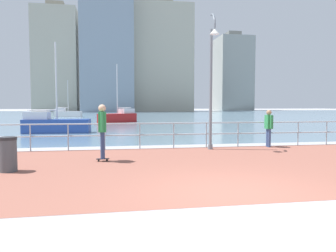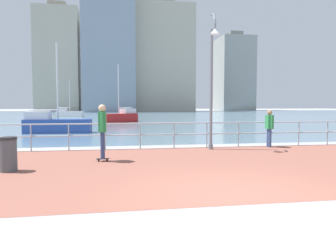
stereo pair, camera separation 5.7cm
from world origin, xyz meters
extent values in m
plane|color=#9E9EA3|center=(0.00, 40.00, 0.00)|extent=(220.00, 220.00, 0.00)
cube|color=#935647|center=(0.00, 3.06, 0.00)|extent=(28.00, 7.49, 0.01)
cube|color=slate|center=(0.00, 51.81, 0.00)|extent=(180.00, 88.00, 0.00)
cylinder|color=#9EADB7|center=(-5.60, 6.81, 0.52)|extent=(0.05, 0.05, 1.04)
cylinder|color=#9EADB7|center=(-4.20, 6.81, 0.52)|extent=(0.05, 0.05, 1.04)
cylinder|color=#9EADB7|center=(-2.80, 6.81, 0.52)|extent=(0.05, 0.05, 1.04)
cylinder|color=#9EADB7|center=(-1.40, 6.81, 0.52)|extent=(0.05, 0.05, 1.04)
cylinder|color=#9EADB7|center=(0.00, 6.81, 0.52)|extent=(0.05, 0.05, 1.04)
cylinder|color=#9EADB7|center=(1.40, 6.81, 0.52)|extent=(0.05, 0.05, 1.04)
cylinder|color=#9EADB7|center=(2.80, 6.81, 0.52)|extent=(0.05, 0.05, 1.04)
cylinder|color=#9EADB7|center=(4.20, 6.81, 0.52)|extent=(0.05, 0.05, 1.04)
cylinder|color=#9EADB7|center=(5.60, 6.81, 0.52)|extent=(0.05, 0.05, 1.04)
cylinder|color=#9EADB7|center=(7.00, 6.81, 0.52)|extent=(0.05, 0.05, 1.04)
cylinder|color=#9EADB7|center=(0.00, 6.81, 1.04)|extent=(25.20, 0.06, 0.06)
cylinder|color=#9EADB7|center=(0.00, 6.81, 0.57)|extent=(25.20, 0.06, 0.06)
cylinder|color=slate|center=(1.39, 6.21, 0.10)|extent=(0.19, 0.19, 0.20)
cylinder|color=slate|center=(1.39, 6.21, 2.38)|extent=(0.12, 0.12, 4.75)
cylinder|color=slate|center=(1.38, 6.13, 5.29)|extent=(0.10, 0.19, 0.11)
cylinder|color=slate|center=(1.37, 5.98, 5.24)|extent=(0.10, 0.20, 0.15)
cylinder|color=slate|center=(1.36, 5.85, 5.16)|extent=(0.10, 0.19, 0.18)
cylinder|color=slate|center=(1.36, 5.75, 5.04)|extent=(0.09, 0.17, 0.19)
cylinder|color=slate|center=(1.35, 5.68, 4.90)|extent=(0.09, 0.13, 0.19)
cylinder|color=slate|center=(1.35, 5.66, 4.74)|extent=(0.09, 0.09, 0.17)
cone|color=silver|center=(1.35, 5.67, 4.54)|extent=(0.36, 0.36, 0.22)
cylinder|color=black|center=(-2.89, 4.10, 0.03)|extent=(0.06, 0.03, 0.06)
cylinder|color=black|center=(-2.90, 4.17, 0.03)|extent=(0.06, 0.03, 0.06)
cylinder|color=black|center=(-2.64, 4.10, 0.03)|extent=(0.06, 0.03, 0.06)
cylinder|color=black|center=(-2.64, 4.18, 0.03)|extent=(0.06, 0.03, 0.06)
cube|color=black|center=(-2.77, 4.14, 0.08)|extent=(0.40, 0.11, 0.02)
cylinder|color=navy|center=(-2.77, 4.06, 0.51)|extent=(0.13, 0.13, 0.84)
cylinder|color=navy|center=(-2.77, 4.22, 0.51)|extent=(0.13, 0.13, 0.84)
cube|color=#2D8C4C|center=(-2.77, 4.14, 1.25)|extent=(0.24, 0.34, 0.63)
cylinder|color=#2D8C4C|center=(-2.76, 3.91, 1.26)|extent=(0.09, 0.09, 0.60)
cylinder|color=#2D8C4C|center=(-2.77, 4.37, 1.26)|extent=(0.09, 0.09, 0.60)
sphere|color=#DBAD89|center=(-2.77, 4.14, 1.68)|extent=(0.23, 0.23, 0.23)
cylinder|color=#384C7A|center=(4.02, 6.54, 0.39)|extent=(0.14, 0.14, 0.78)
cylinder|color=#384C7A|center=(4.02, 6.38, 0.39)|extent=(0.14, 0.14, 0.78)
cube|color=#2D8C4C|center=(4.02, 6.46, 1.07)|extent=(0.26, 0.35, 0.58)
cylinder|color=#2D8C4C|center=(4.03, 6.69, 1.08)|extent=(0.09, 0.09, 0.55)
cylinder|color=#2D8C4C|center=(4.01, 6.23, 1.08)|extent=(0.09, 0.09, 0.55)
sphere|color=#A37A5B|center=(4.02, 6.46, 1.46)|extent=(0.22, 0.22, 0.22)
cylinder|color=#474C51|center=(-5.18, 2.99, 0.42)|extent=(0.44, 0.44, 0.85)
cylinder|color=#262628|center=(-5.18, 2.99, 0.89)|extent=(0.46, 0.46, 0.08)
cube|color=white|center=(-9.58, 43.96, 0.43)|extent=(4.11, 1.77, 0.85)
cube|color=silver|center=(-10.77, 44.13, 1.09)|extent=(1.54, 1.05, 0.47)
cylinder|color=silver|center=(-9.58, 43.96, 3.22)|extent=(0.09, 0.09, 4.74)
cylinder|color=silver|center=(-10.45, 44.08, 1.42)|extent=(1.78, 0.32, 0.08)
cube|color=#284799|center=(-6.07, 15.01, 0.44)|extent=(4.16, 1.49, 0.88)
cube|color=silver|center=(-7.29, 15.08, 1.12)|extent=(1.52, 0.97, 0.49)
cylinder|color=silver|center=(-6.07, 15.01, 3.31)|extent=(0.10, 0.10, 4.87)
cylinder|color=silver|center=(-6.97, 15.06, 1.46)|extent=(1.84, 0.18, 0.08)
cube|color=#B21E1E|center=(-2.20, 26.69, 0.46)|extent=(4.07, 3.78, 0.91)
cube|color=silver|center=(-1.24, 27.53, 1.16)|extent=(1.76, 1.70, 0.51)
cylinder|color=silver|center=(-2.20, 26.69, 3.44)|extent=(0.10, 0.10, 5.06)
cylinder|color=silver|center=(-1.49, 27.30, 1.52)|extent=(1.49, 1.32, 0.08)
cube|color=#B2AD99|center=(-18.99, 89.11, 14.46)|extent=(11.99, 10.97, 28.91)
cube|color=gray|center=(-18.99, 89.11, 29.91)|extent=(4.80, 4.39, 2.00)
cube|color=#939993|center=(37.73, 98.50, 12.44)|extent=(11.28, 12.11, 24.88)
cube|color=slate|center=(37.73, 98.50, 25.88)|extent=(4.51, 4.85, 2.00)
cube|color=#B2AD99|center=(10.36, 85.51, 14.86)|extent=(17.38, 14.09, 29.73)
cube|color=gray|center=(10.36, 85.51, 30.73)|extent=(6.95, 5.63, 2.00)
cube|color=#8493A3|center=(-4.45, 82.17, 15.23)|extent=(13.49, 16.20, 30.47)
camera|label=1|loc=(-2.34, -5.81, 1.77)|focal=33.37mm
camera|label=2|loc=(-2.28, -5.82, 1.77)|focal=33.37mm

